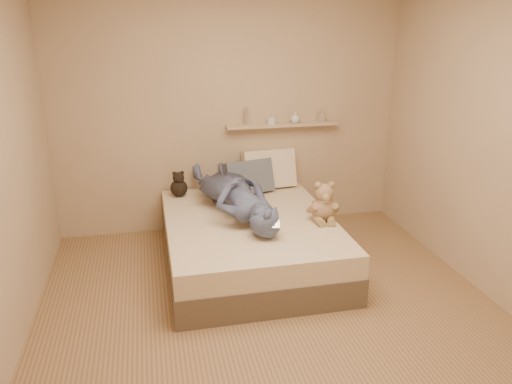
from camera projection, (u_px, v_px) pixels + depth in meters
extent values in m
plane|color=olive|center=(274.00, 318.00, 3.80)|extent=(3.80, 3.80, 0.00)
plane|color=tan|center=(230.00, 107.00, 5.12)|extent=(3.60, 0.00, 3.60)
plane|color=tan|center=(425.00, 300.00, 1.62)|extent=(3.60, 0.00, 3.60)
plane|color=tan|center=(509.00, 140.00, 3.74)|extent=(0.00, 3.80, 3.80)
cube|color=brown|center=(249.00, 251.00, 4.62)|extent=(1.50, 1.90, 0.25)
cube|color=beige|center=(249.00, 229.00, 4.54)|extent=(1.48, 1.88, 0.20)
cube|color=silver|center=(269.00, 224.00, 4.00)|extent=(0.18, 0.10, 0.06)
cube|color=black|center=(269.00, 223.00, 3.99)|extent=(0.10, 0.05, 0.03)
sphere|color=#987353|center=(323.00, 208.00, 4.44)|extent=(0.22, 0.22, 0.22)
sphere|color=tan|center=(324.00, 193.00, 4.37)|extent=(0.17, 0.17, 0.17)
sphere|color=tan|center=(318.00, 185.00, 4.34)|extent=(0.06, 0.06, 0.06)
sphere|color=#947051|center=(331.00, 185.00, 4.35)|extent=(0.06, 0.06, 0.06)
sphere|color=tan|center=(326.00, 197.00, 4.31)|extent=(0.07, 0.07, 0.07)
cylinder|color=#A97A5A|center=(312.00, 208.00, 4.40)|extent=(0.08, 0.15, 0.13)
cylinder|color=olive|center=(335.00, 208.00, 4.41)|extent=(0.12, 0.16, 0.13)
cylinder|color=#9A7A52|center=(319.00, 221.00, 4.37)|extent=(0.08, 0.15, 0.07)
cylinder|color=#927A4E|center=(331.00, 220.00, 4.38)|extent=(0.11, 0.16, 0.07)
cylinder|color=beige|center=(324.00, 200.00, 4.39)|extent=(0.13, 0.13, 0.02)
sphere|color=black|center=(179.00, 188.00, 5.04)|extent=(0.17, 0.17, 0.17)
sphere|color=black|center=(178.00, 178.00, 5.00)|extent=(0.12, 0.12, 0.12)
sphere|color=black|center=(174.00, 173.00, 4.97)|extent=(0.04, 0.04, 0.04)
sphere|color=black|center=(182.00, 173.00, 4.99)|extent=(0.04, 0.04, 0.04)
cube|color=#F3E3C0|center=(269.00, 169.00, 5.29)|extent=(0.57, 0.30, 0.43)
cube|color=slate|center=(249.00, 177.00, 5.12)|extent=(0.54, 0.35, 0.37)
imported|color=#4E587B|center=(235.00, 194.00, 4.60)|extent=(0.84, 1.59, 0.36)
cube|color=tan|center=(283.00, 125.00, 5.24)|extent=(1.20, 0.12, 0.03)
cylinder|color=silver|center=(246.00, 116.00, 5.13)|extent=(0.04, 0.04, 0.18)
cylinder|color=silver|center=(272.00, 121.00, 5.20)|extent=(0.09, 0.09, 0.07)
imported|color=silver|center=(295.00, 117.00, 5.25)|extent=(0.13, 0.13, 0.12)
imported|color=silver|center=(321.00, 115.00, 5.30)|extent=(0.07, 0.07, 0.14)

